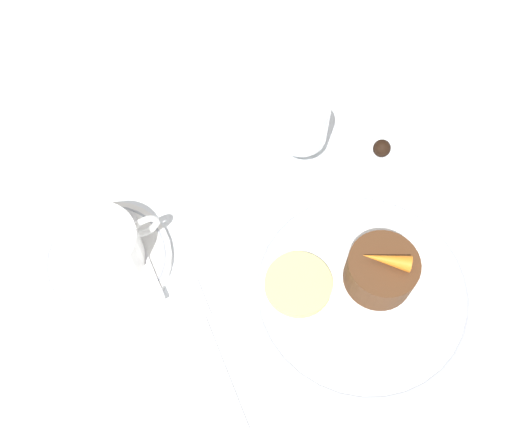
{
  "coord_description": "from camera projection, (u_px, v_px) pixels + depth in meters",
  "views": [
    {
      "loc": [
        -0.19,
        -0.18,
        0.64
      ],
      "look_at": [
        -0.04,
        0.08,
        0.04
      ],
      "focal_mm": 42.0,
      "sensor_mm": 36.0,
      "label": 1
    }
  ],
  "objects": [
    {
      "name": "ground_plane",
      "position": [
        325.0,
        275.0,
        0.68
      ],
      "size": [
        3.0,
        3.0,
        0.0
      ],
      "primitive_type": "plane",
      "color": "white"
    },
    {
      "name": "dinner_plate",
      "position": [
        361.0,
        292.0,
        0.67
      ],
      "size": [
        0.25,
        0.25,
        0.01
      ],
      "color": "white",
      "rests_on": "ground_plane"
    },
    {
      "name": "saucer",
      "position": [
        107.0,
        260.0,
        0.69
      ],
      "size": [
        0.15,
        0.15,
        0.01
      ],
      "color": "white",
      "rests_on": "ground_plane"
    },
    {
      "name": "coffee_cup",
      "position": [
        102.0,
        248.0,
        0.65
      ],
      "size": [
        0.11,
        0.09,
        0.06
      ],
      "color": "white",
      "rests_on": "saucer"
    },
    {
      "name": "spoon",
      "position": [
        141.0,
        244.0,
        0.69
      ],
      "size": [
        0.02,
        0.12,
        0.0
      ],
      "color": "silver",
      "rests_on": "saucer"
    },
    {
      "name": "wine_glass",
      "position": [
        302.0,
        125.0,
        0.7
      ],
      "size": [
        0.07,
        0.07,
        0.1
      ],
      "color": "silver",
      "rests_on": "ground_plane"
    },
    {
      "name": "fork",
      "position": [
        208.0,
        333.0,
        0.65
      ],
      "size": [
        0.04,
        0.18,
        0.01
      ],
      "color": "silver",
      "rests_on": "ground_plane"
    },
    {
      "name": "dessert_cake",
      "position": [
        381.0,
        271.0,
        0.65
      ],
      "size": [
        0.08,
        0.08,
        0.04
      ],
      "color": "#4C2D19",
      "rests_on": "dinner_plate"
    },
    {
      "name": "carrot_garnish",
      "position": [
        387.0,
        260.0,
        0.62
      ],
      "size": [
        0.05,
        0.05,
        0.02
      ],
      "color": "orange",
      "rests_on": "dessert_cake"
    },
    {
      "name": "pineapple_slice",
      "position": [
        299.0,
        285.0,
        0.66
      ],
      "size": [
        0.07,
        0.07,
        0.01
      ],
      "color": "#EFE075",
      "rests_on": "dinner_plate"
    },
    {
      "name": "chocolate_truffle",
      "position": [
        382.0,
        148.0,
        0.75
      ],
      "size": [
        0.02,
        0.02,
        0.02
      ],
      "color": "black",
      "rests_on": "ground_plane"
    }
  ]
}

